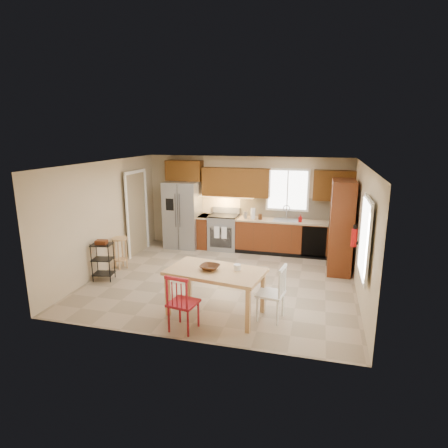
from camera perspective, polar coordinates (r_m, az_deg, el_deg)
floor at (r=8.19m, az=-0.18°, el=-8.52°), size 5.50×5.50×0.00m
ceiling at (r=7.60m, az=-0.19°, el=9.20°), size 5.50×5.00×0.02m
wall_back at (r=10.19m, az=3.41°, el=3.23°), size 5.50×0.02×2.50m
wall_front at (r=5.52m, az=-6.85°, el=-5.96°), size 5.50×0.02×2.50m
wall_left at (r=8.89m, az=-17.59°, el=1.06°), size 0.02×5.00×2.50m
wall_right at (r=7.60m, az=20.29°, el=-1.23°), size 0.02×5.00×2.50m
refrigerator at (r=10.36m, az=-6.29°, el=1.44°), size 0.92×0.75×1.82m
range_stove at (r=10.18m, az=-0.04°, el=-1.31°), size 0.76×0.63×0.92m
base_cabinet_narrow at (r=10.34m, az=-2.97°, el=-1.14°), size 0.30×0.60×0.90m
base_cabinet_run at (r=9.91m, az=10.34°, el=-2.02°), size 2.92×0.60×0.90m
dishwasher at (r=9.61m, az=13.53°, el=-2.68°), size 0.60×0.02×0.78m
backsplash at (r=10.02m, az=10.64°, el=2.41°), size 2.92×0.03×0.55m
upper_over_fridge at (r=10.36m, az=-6.07°, el=8.11°), size 1.00×0.35×0.55m
upper_left_block at (r=9.98m, az=1.84°, el=6.37°), size 1.80×0.35×0.75m
upper_right_block at (r=9.74m, az=16.40°, el=5.65°), size 1.00×0.35×0.75m
window_back at (r=9.95m, az=9.67°, el=5.15°), size 1.12×0.04×1.12m
sink at (r=9.82m, az=9.34°, el=0.36°), size 0.62×0.46×0.16m
undercab_glow at (r=10.08m, az=0.12°, el=4.19°), size 1.60×0.30×0.01m
soap_bottle at (r=9.67m, az=11.55°, el=0.87°), size 0.09×0.09×0.19m
paper_towel at (r=9.84m, az=4.42°, el=1.60°), size 0.12×0.12×0.28m
canister_steel at (r=9.89m, az=3.27°, el=1.38°), size 0.11×0.11×0.18m
canister_wood at (r=9.80m, az=5.53°, el=1.10°), size 0.10×0.10×0.14m
pantry at (r=8.79m, az=17.41°, el=-0.41°), size 0.50×0.95×2.10m
fire_extinguisher at (r=7.77m, az=19.22°, el=-1.97°), size 0.12×0.12×0.36m
window_right at (r=6.44m, az=20.74°, el=-2.04°), size 0.04×1.02×1.32m
doorway at (r=9.99m, az=-13.20°, el=1.51°), size 0.04×0.95×2.10m
dining_table at (r=6.61m, az=-1.29°, el=-10.39°), size 1.76×1.17×0.80m
chair_red at (r=6.12m, az=-6.21°, el=-11.70°), size 0.52×0.52×0.96m
chair_white at (r=6.45m, az=7.11°, el=-10.34°), size 0.52×0.52×0.96m
table_bowl at (r=6.48m, az=-2.18°, el=-6.99°), size 0.38×0.38×0.08m
table_jar at (r=6.46m, az=2.02°, el=-6.79°), size 0.14×0.14×0.15m
bar_stool at (r=9.08m, az=-15.48°, el=-4.29°), size 0.45×0.45×0.74m
utility_cart at (r=8.47m, az=-17.96°, el=-5.41°), size 0.47×0.40×0.84m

